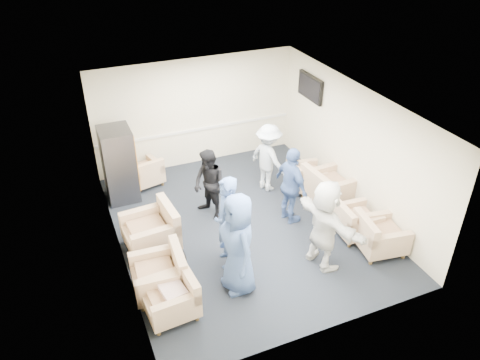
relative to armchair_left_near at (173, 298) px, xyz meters
name	(u,v)px	position (x,y,z in m)	size (l,w,h in m)	color
floor	(244,225)	(1.98, 1.73, -0.32)	(6.00, 6.00, 0.00)	black
ceiling	(245,104)	(1.98, 1.73, 2.38)	(6.00, 6.00, 0.00)	silver
back_wall	(196,112)	(1.98, 4.73, 1.03)	(5.00, 0.02, 2.70)	beige
front_wall	(327,267)	(1.98, -1.27, 1.03)	(5.00, 0.02, 2.70)	beige
left_wall	(114,197)	(-0.52, 1.73, 1.03)	(0.02, 6.00, 2.70)	beige
right_wall	(353,146)	(4.48, 1.73, 1.03)	(0.02, 6.00, 2.70)	beige
chair_rail	(197,130)	(1.98, 4.71, 0.58)	(4.98, 0.04, 0.06)	silver
tv	(310,88)	(4.42, 3.53, 1.73)	(0.10, 1.00, 0.58)	black
armchair_left_near	(173,298)	(0.00, 0.00, 0.00)	(0.86, 0.86, 0.64)	tan
armchair_left_mid	(162,275)	(-0.04, 0.56, 0.03)	(0.92, 0.92, 0.70)	tan
armchair_left_far	(154,231)	(0.12, 1.77, 0.06)	(1.02, 1.02, 0.75)	tan
armchair_right_near	(378,236)	(4.02, 0.02, 0.01)	(0.95, 0.95, 0.67)	tan
armchair_right_midnear	(354,222)	(3.89, 0.61, -0.01)	(0.82, 0.82, 0.62)	tan
armchair_right_midfar	(326,188)	(3.99, 1.84, 0.05)	(0.99, 0.99, 0.73)	tan
armchair_right_far	(304,177)	(3.83, 2.53, -0.02)	(0.87, 0.87, 0.61)	tan
armchair_corner	(145,174)	(0.47, 4.11, -0.02)	(0.90, 0.90, 0.60)	tan
vending_machine	(119,164)	(-0.11, 3.80, 0.52)	(0.68, 0.79, 1.68)	#515159
backpack	(179,260)	(0.36, 0.95, -0.10)	(0.26, 0.19, 0.43)	black
pillow	(172,290)	(-0.01, 0.00, 0.17)	(0.48, 0.36, 0.14)	beige
person_front_left	(238,244)	(1.20, 0.15, 0.62)	(0.92, 0.60, 1.88)	#3C5892
person_mid_left	(227,223)	(1.25, 0.81, 0.59)	(0.66, 0.43, 1.82)	#3C5892
person_back_left	(209,185)	(1.47, 2.35, 0.45)	(0.75, 0.58, 1.54)	black
person_back_right	(268,158)	(3.06, 2.85, 0.48)	(1.04, 0.60, 1.61)	white
person_mid_right	(291,186)	(2.95, 1.55, 0.52)	(0.99, 0.41, 1.68)	#3C5892
person_front_right	(325,225)	(2.85, 0.11, 0.56)	(1.64, 0.52, 1.77)	silver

